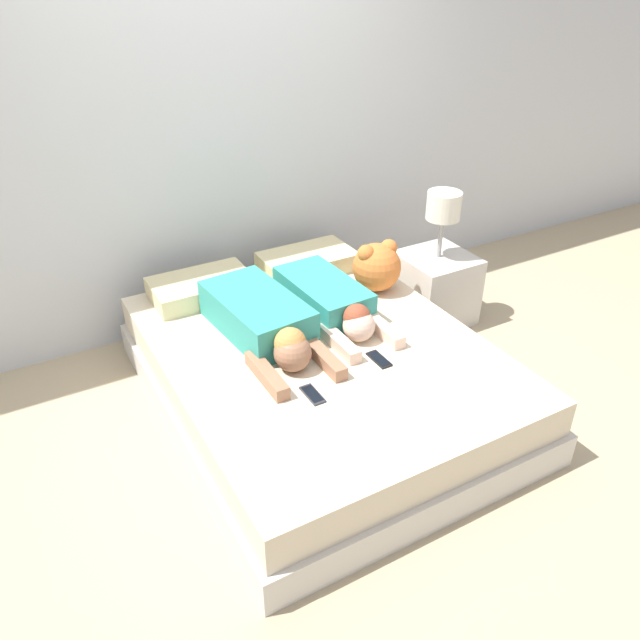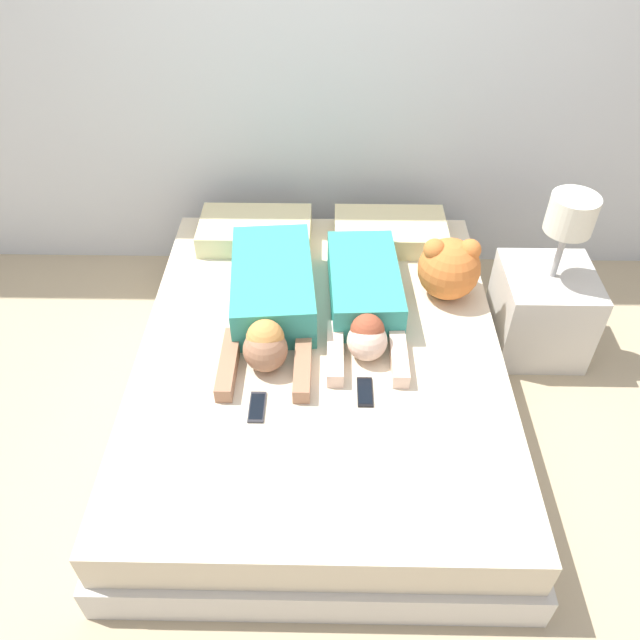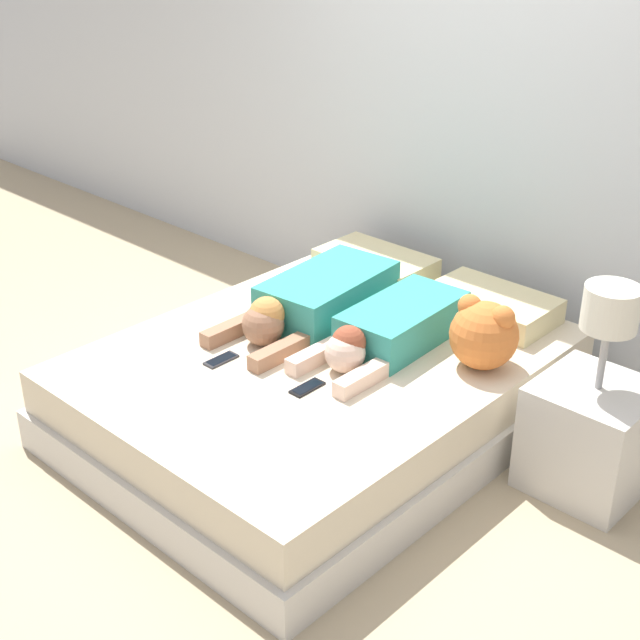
{
  "view_description": "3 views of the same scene",
  "coord_description": "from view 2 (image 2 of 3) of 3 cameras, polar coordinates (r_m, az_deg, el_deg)",
  "views": [
    {
      "loc": [
        -1.36,
        -2.42,
        2.21
      ],
      "look_at": [
        0.0,
        0.0,
        0.53
      ],
      "focal_mm": 35.0,
      "sensor_mm": 36.0,
      "label": 1
    },
    {
      "loc": [
        0.03,
        -1.98,
        2.33
      ],
      "look_at": [
        0.0,
        0.0,
        0.53
      ],
      "focal_mm": 35.0,
      "sensor_mm": 36.0,
      "label": 2
    },
    {
      "loc": [
        2.39,
        -2.54,
        2.27
      ],
      "look_at": [
        0.0,
        0.0,
        0.53
      ],
      "focal_mm": 50.0,
      "sensor_mm": 36.0,
      "label": 3
    }
  ],
  "objects": [
    {
      "name": "plush_toy",
      "position": [
        3.01,
        11.73,
        4.73
      ],
      "size": [
        0.3,
        0.3,
        0.31
      ],
      "color": "orange",
      "rests_on": "bed"
    },
    {
      "name": "wall_back",
      "position": [
        3.35,
        0.4,
        24.26
      ],
      "size": [
        12.0,
        0.06,
        2.6
      ],
      "color": "silver",
      "rests_on": "ground_plane"
    },
    {
      "name": "person_right",
      "position": [
        2.89,
        4.11,
        2.1
      ],
      "size": [
        0.35,
        0.9,
        0.2
      ],
      "color": "teal",
      "rests_on": "bed"
    },
    {
      "name": "cell_phone_right",
      "position": [
        2.59,
        4.13,
        -6.58
      ],
      "size": [
        0.06,
        0.16,
        0.01
      ],
      "color": "black",
      "rests_on": "bed"
    },
    {
      "name": "pillow_head_right",
      "position": [
        3.39,
        6.42,
        8.02
      ],
      "size": [
        0.59,
        0.36,
        0.12
      ],
      "color": "beige",
      "rests_on": "bed"
    },
    {
      "name": "nightstand",
      "position": [
        3.34,
        19.72,
        1.35
      ],
      "size": [
        0.45,
        0.45,
        0.9
      ],
      "color": "beige",
      "rests_on": "ground_plane"
    },
    {
      "name": "person_left",
      "position": [
        2.87,
        -4.48,
        2.05
      ],
      "size": [
        0.43,
        1.0,
        0.22
      ],
      "color": "teal",
      "rests_on": "bed"
    },
    {
      "name": "ground_plane",
      "position": [
        3.06,
        0.0,
        -7.42
      ],
      "size": [
        12.0,
        12.0,
        0.0
      ],
      "primitive_type": "plane",
      "color": "tan"
    },
    {
      "name": "cell_phone_left",
      "position": [
        2.54,
        -5.78,
        -7.92
      ],
      "size": [
        0.06,
        0.16,
        0.01
      ],
      "color": "#2D2D33",
      "rests_on": "bed"
    },
    {
      "name": "pillow_head_left",
      "position": [
        3.39,
        -5.92,
        8.15
      ],
      "size": [
        0.59,
        0.36,
        0.12
      ],
      "color": "beige",
      "rests_on": "bed"
    },
    {
      "name": "bed",
      "position": [
        2.92,
        0.0,
        -5.02
      ],
      "size": [
        1.66,
        2.1,
        0.38
      ],
      "color": "beige",
      "rests_on": "ground_plane"
    }
  ]
}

